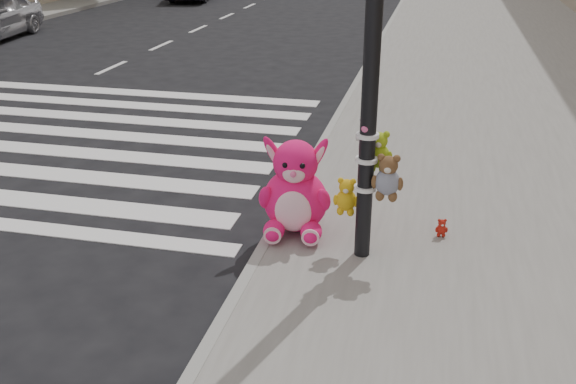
% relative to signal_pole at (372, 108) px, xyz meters
% --- Properties ---
extents(ground, '(120.00, 120.00, 0.00)m').
position_rel_signal_pole_xyz_m(ground, '(-2.63, -1.82, -1.70)').
color(ground, black).
rests_on(ground, ground).
extents(sidewalk_near, '(7.00, 80.00, 0.14)m').
position_rel_signal_pole_xyz_m(sidewalk_near, '(2.37, 8.18, -1.63)').
color(sidewalk_near, slate).
rests_on(sidewalk_near, ground).
extents(sidewalk_far, '(6.00, 80.00, 0.14)m').
position_rel_signal_pole_xyz_m(sidewalk_far, '(-16.13, 18.18, -1.63)').
color(sidewalk_far, slate).
rests_on(sidewalk_far, ground).
extents(curb_edge, '(0.12, 80.00, 0.15)m').
position_rel_signal_pole_xyz_m(curb_edge, '(-1.08, 8.18, -1.63)').
color(curb_edge, gray).
rests_on(curb_edge, ground).
extents(signal_pole, '(0.72, 0.50, 4.00)m').
position_rel_signal_pole_xyz_m(signal_pole, '(0.00, 0.00, 0.00)').
color(signal_pole, black).
rests_on(signal_pole, sidewalk_near).
extents(pink_bunny, '(0.79, 0.88, 1.12)m').
position_rel_signal_pole_xyz_m(pink_bunny, '(-0.82, 0.35, -1.11)').
color(pink_bunny, '#FD156B').
rests_on(pink_bunny, sidewalk_near).
extents(red_teddy, '(0.16, 0.12, 0.21)m').
position_rel_signal_pole_xyz_m(red_teddy, '(0.77, 0.58, -1.46)').
color(red_teddy, '#B51D12').
rests_on(red_teddy, sidewalk_near).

